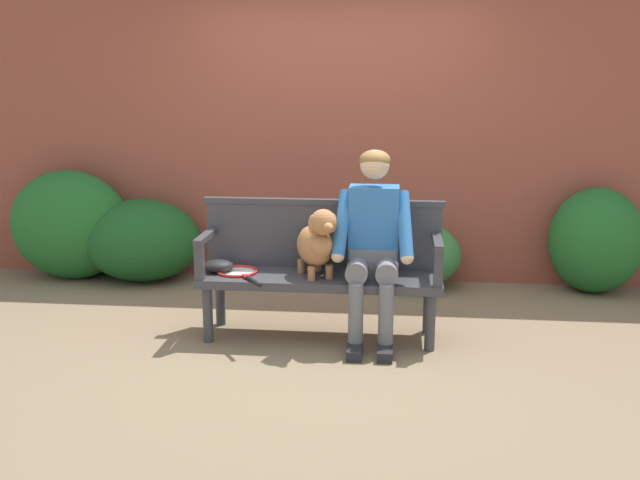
# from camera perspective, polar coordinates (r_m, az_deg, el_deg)

# --- Properties ---
(ground_plane) EXTENTS (40.00, 40.00, 0.00)m
(ground_plane) POSITION_cam_1_polar(r_m,az_deg,el_deg) (5.19, -0.00, -7.61)
(ground_plane) COLOR #7A664C
(brick_garden_fence) EXTENTS (8.00, 0.30, 2.76)m
(brick_garden_fence) POSITION_cam_1_polar(r_m,az_deg,el_deg) (6.54, 1.57, 9.05)
(brick_garden_fence) COLOR brown
(brick_garden_fence) RESTS_ON ground
(hedge_bush_mid_left) EXTENTS (0.82, 0.71, 0.58)m
(hedge_bush_mid_left) POSITION_cam_1_polar(r_m,az_deg,el_deg) (6.35, 7.34, -1.13)
(hedge_bush_mid_left) COLOR #337538
(hedge_bush_mid_left) RESTS_ON ground
(hedge_bush_far_left) EXTENTS (1.09, 0.66, 0.99)m
(hedge_bush_far_left) POSITION_cam_1_polar(r_m,az_deg,el_deg) (6.90, -19.07, 1.12)
(hedge_bush_far_left) COLOR #1E5B23
(hedge_bush_far_left) RESTS_ON ground
(hedge_bush_far_right) EXTENTS (1.07, 0.82, 0.74)m
(hedge_bush_far_right) POSITION_cam_1_polar(r_m,az_deg,el_deg) (6.68, -13.87, -0.02)
(hedge_bush_far_right) COLOR #194C1E
(hedge_bush_far_right) RESTS_ON ground
(hedge_bush_mid_right) EXTENTS (0.78, 0.69, 0.90)m
(hedge_bush_mid_right) POSITION_cam_1_polar(r_m,az_deg,el_deg) (6.54, 20.90, -0.04)
(hedge_bush_mid_right) COLOR #1E5B23
(hedge_bush_mid_right) RESTS_ON ground
(garden_bench) EXTENTS (1.68, 0.48, 0.46)m
(garden_bench) POSITION_cam_1_polar(r_m,az_deg,el_deg) (5.07, -0.00, -3.43)
(garden_bench) COLOR #38383D
(garden_bench) RESTS_ON ground
(bench_backrest) EXTENTS (1.72, 0.06, 0.50)m
(bench_backrest) POSITION_cam_1_polar(r_m,az_deg,el_deg) (5.19, 0.25, 0.56)
(bench_backrest) COLOR #38383D
(bench_backrest) RESTS_ON garden_bench
(bench_armrest_left_end) EXTENTS (0.06, 0.48, 0.28)m
(bench_armrest_left_end) POSITION_cam_1_polar(r_m,az_deg,el_deg) (5.06, -9.17, -0.55)
(bench_armrest_left_end) COLOR #38383D
(bench_armrest_left_end) RESTS_ON garden_bench
(bench_armrest_right_end) EXTENTS (0.06, 0.48, 0.28)m
(bench_armrest_right_end) POSITION_cam_1_polar(r_m,az_deg,el_deg) (4.90, 9.27, -1.01)
(bench_armrest_right_end) COLOR #38383D
(bench_armrest_right_end) RESTS_ON garden_bench
(person_seated) EXTENTS (0.56, 0.64, 1.33)m
(person_seated) POSITION_cam_1_polar(r_m,az_deg,el_deg) (4.95, 4.21, 0.12)
(person_seated) COLOR black
(person_seated) RESTS_ON ground
(dog_on_bench) EXTENTS (0.37, 0.49, 0.50)m
(dog_on_bench) POSITION_cam_1_polar(r_m,az_deg,el_deg) (4.94, -0.23, -0.16)
(dog_on_bench) COLOR #AD7042
(dog_on_bench) RESTS_ON garden_bench
(tennis_racket) EXTENTS (0.44, 0.55, 0.03)m
(tennis_racket) POSITION_cam_1_polar(r_m,az_deg,el_deg) (5.12, -6.42, -2.53)
(tennis_racket) COLOR red
(tennis_racket) RESTS_ON garden_bench
(baseball_glove) EXTENTS (0.25, 0.22, 0.09)m
(baseball_glove) POSITION_cam_1_polar(r_m,az_deg,el_deg) (5.16, -8.04, -2.04)
(baseball_glove) COLOR black
(baseball_glove) RESTS_ON garden_bench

